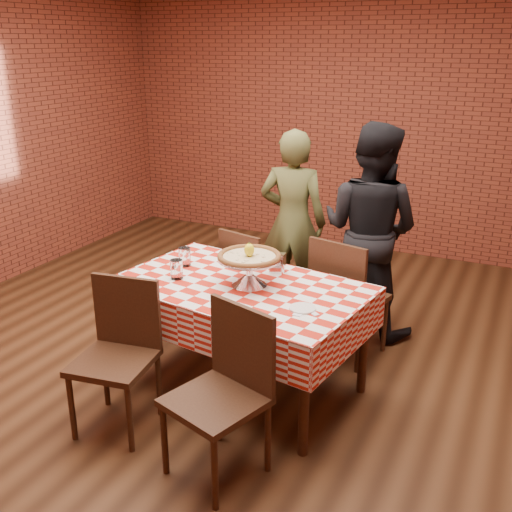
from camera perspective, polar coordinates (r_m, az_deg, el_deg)
name	(u,v)px	position (r m, az deg, el deg)	size (l,w,h in m)	color
ground	(228,362)	(4.52, -2.71, -10.07)	(6.00, 6.00, 0.00)	black
back_wall	(355,118)	(6.75, 9.44, 12.81)	(5.50, 5.50, 0.00)	maroon
table	(241,337)	(4.06, -1.40, -7.71)	(1.59, 0.95, 0.75)	#392212
tablecloth	(241,303)	(3.95, -1.43, -4.54)	(1.62, 0.99, 0.27)	red
pizza_stand	(249,271)	(3.86, -0.64, -1.48)	(0.42, 0.42, 0.19)	silver
pizza	(249,257)	(3.82, -0.65, -0.10)	(0.41, 0.41, 0.03)	beige
lemon	(249,250)	(3.80, -0.65, 0.59)	(0.07, 0.07, 0.09)	yellow
water_glass_left	(177,269)	(4.00, -7.59, -1.26)	(0.08, 0.08, 0.13)	white
water_glass_right	(185,257)	(4.23, -6.81, -0.07)	(0.08, 0.08, 0.13)	white
side_plate	(302,308)	(3.56, 4.45, -5.00)	(0.16, 0.16, 0.01)	white
sweetener_packet_a	(297,315)	(3.48, 3.95, -5.61)	(0.05, 0.04, 0.01)	white
sweetener_packet_b	(315,314)	(3.50, 5.62, -5.51)	(0.05, 0.04, 0.01)	white
condiment_caddy	(278,263)	(4.07, 2.09, -0.68)	(0.10, 0.08, 0.13)	silver
chair_near_left	(113,360)	(3.71, -13.43, -9.67)	(0.44, 0.44, 0.92)	#392212
chair_near_right	(215,398)	(3.26, -3.91, -13.40)	(0.46, 0.46, 0.94)	#392212
chair_far_left	(254,280)	(4.80, -0.18, -2.32)	(0.40, 0.40, 0.88)	#392212
chair_far_right	(350,296)	(4.49, 8.95, -3.80)	(0.46, 0.46, 0.94)	#392212
diner_olive	(293,222)	(5.12, 3.53, 3.25)	(0.58, 0.38, 1.58)	#4E5029
diner_black	(370,230)	(4.79, 10.79, 2.44)	(0.82, 0.64, 1.69)	black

